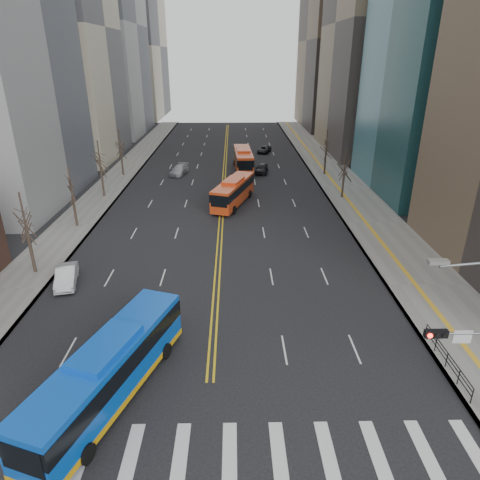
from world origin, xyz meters
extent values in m
plane|color=black|center=(0.00, 0.00, 0.00)|extent=(220.00, 220.00, 0.00)
cube|color=gray|center=(17.50, 45.00, 0.07)|extent=(7.00, 130.00, 0.15)
cube|color=gray|center=(-16.50, 45.00, 0.07)|extent=(5.00, 130.00, 0.15)
cube|color=silver|center=(-8.27, 0.00, 0.01)|extent=(0.70, 4.00, 0.01)
cube|color=silver|center=(-5.91, 0.00, 0.01)|extent=(0.70, 4.00, 0.01)
cube|color=silver|center=(-3.55, 0.00, 0.01)|extent=(0.70, 4.00, 0.01)
cube|color=silver|center=(-1.18, 0.00, 0.01)|extent=(0.70, 4.00, 0.01)
cube|color=silver|center=(1.18, 0.00, 0.01)|extent=(0.70, 4.00, 0.01)
cube|color=silver|center=(3.55, 0.00, 0.01)|extent=(0.70, 4.00, 0.01)
cube|color=silver|center=(5.91, 0.00, 0.01)|extent=(0.70, 4.00, 0.01)
cube|color=silver|center=(8.27, 0.00, 0.01)|extent=(0.70, 4.00, 0.01)
cube|color=silver|center=(10.64, 0.00, 0.01)|extent=(0.70, 4.00, 0.01)
cube|color=silver|center=(13.00, 0.00, 0.01)|extent=(0.70, 4.00, 0.01)
cube|color=gold|center=(-0.20, 55.00, 0.01)|extent=(0.15, 100.00, 0.01)
cube|color=gold|center=(0.20, 55.00, 0.01)|extent=(0.15, 100.00, 0.01)
cube|color=#A9A288|center=(-31.00, 66.00, 22.00)|extent=(22.00, 22.00, 44.00)
cube|color=gray|center=(-30.00, 93.00, 24.00)|extent=(20.00, 26.00, 48.00)
cube|color=#7F6F58|center=(30.00, 71.00, 23.00)|extent=(20.00, 26.00, 46.00)
cube|color=#A9A288|center=(-29.00, 125.00, 20.00)|extent=(18.00, 30.00, 40.00)
cube|color=brown|center=(29.00, 103.00, 21.00)|extent=(18.00, 30.00, 42.00)
cylinder|color=slate|center=(12.95, 2.00, 5.50)|extent=(4.50, 0.12, 0.12)
cube|color=black|center=(11.00, 2.00, 5.50)|extent=(1.10, 0.28, 0.38)
cylinder|color=#FF190C|center=(10.65, 1.84, 5.50)|extent=(0.24, 0.08, 0.24)
cylinder|color=black|center=(11.00, 1.84, 5.50)|extent=(0.24, 0.08, 0.24)
cylinder|color=black|center=(11.35, 1.84, 5.50)|extent=(0.24, 0.08, 0.24)
cube|color=silver|center=(12.30, 2.00, 5.30)|extent=(0.90, 0.06, 0.70)
cube|color=#999993|center=(10.40, 2.00, 9.30)|extent=(0.90, 0.35, 0.18)
cube|color=black|center=(14.30, 6.00, 1.15)|extent=(0.04, 6.00, 0.04)
cylinder|color=black|center=(14.30, 3.00, 0.65)|extent=(0.06, 0.06, 1.00)
cylinder|color=black|center=(14.30, 4.50, 0.65)|extent=(0.06, 0.06, 1.00)
cylinder|color=black|center=(14.30, 6.00, 0.65)|extent=(0.06, 0.06, 1.00)
cylinder|color=black|center=(14.30, 7.50, 0.65)|extent=(0.06, 0.06, 1.00)
cylinder|color=black|center=(14.30, 9.00, 0.65)|extent=(0.06, 0.06, 1.00)
cylinder|color=#32271E|center=(-16.00, 19.00, 1.95)|extent=(0.28, 0.28, 3.90)
cylinder|color=#32271E|center=(-16.00, 30.00, 1.80)|extent=(0.28, 0.28, 3.60)
cylinder|color=#32271E|center=(-16.00, 41.00, 2.00)|extent=(0.28, 0.28, 4.00)
cylinder|color=#32271E|center=(-16.00, 52.00, 1.90)|extent=(0.28, 0.28, 3.80)
cylinder|color=#32271E|center=(16.00, 40.00, 1.75)|extent=(0.28, 0.28, 3.50)
cylinder|color=#32271E|center=(16.00, 52.00, 1.88)|extent=(0.28, 0.28, 3.75)
cube|color=blue|center=(-5.40, 4.00, 1.83)|extent=(6.53, 12.58, 2.96)
cube|color=black|center=(-5.40, 4.00, 2.40)|extent=(6.59, 12.62, 1.06)
cube|color=blue|center=(-5.40, 4.00, 3.41)|extent=(3.38, 4.79, 0.40)
cube|color=#DF9F0B|center=(-5.40, 4.00, 0.55)|extent=(6.59, 12.62, 0.35)
cylinder|color=black|center=(-7.93, 0.67, 0.50)|extent=(0.61, 1.04, 1.00)
cylinder|color=black|center=(-5.48, -0.18, 0.50)|extent=(0.61, 1.04, 1.00)
cylinder|color=black|center=(-5.31, 8.18, 0.50)|extent=(0.61, 1.04, 1.00)
cylinder|color=black|center=(-2.87, 7.33, 0.50)|extent=(0.61, 1.04, 1.00)
cube|color=red|center=(1.44, 37.53, 1.69)|extent=(5.58, 10.66, 2.69)
cube|color=black|center=(1.44, 37.53, 2.23)|extent=(5.64, 10.70, 0.97)
cube|color=red|center=(1.44, 37.53, 3.14)|extent=(2.97, 4.07, 0.40)
cylinder|color=black|center=(-0.75, 34.74, 0.50)|extent=(0.60, 1.04, 1.00)
cylinder|color=black|center=(1.50, 33.98, 0.50)|extent=(0.60, 1.04, 1.00)
cylinder|color=black|center=(1.37, 41.08, 0.50)|extent=(0.60, 1.04, 1.00)
cylinder|color=black|center=(3.63, 40.32, 0.50)|extent=(0.60, 1.04, 1.00)
cube|color=red|center=(3.11, 55.11, 1.82)|extent=(3.04, 11.44, 2.95)
cube|color=black|center=(3.11, 55.11, 2.40)|extent=(3.10, 11.46, 1.06)
cube|color=red|center=(3.11, 55.11, 3.40)|extent=(2.22, 4.05, 0.40)
cylinder|color=black|center=(1.97, 51.43, 0.50)|extent=(0.34, 1.01, 1.00)
cylinder|color=black|center=(4.55, 51.53, 0.50)|extent=(0.34, 1.01, 1.00)
cylinder|color=black|center=(1.67, 58.68, 0.50)|extent=(0.34, 1.01, 1.00)
cylinder|color=black|center=(4.25, 58.79, 0.50)|extent=(0.34, 1.01, 1.00)
imported|color=silver|center=(-12.50, 16.98, 0.72)|extent=(2.50, 4.63, 1.45)
imported|color=black|center=(6.08, 53.33, 0.76)|extent=(2.56, 4.71, 1.52)
imported|color=#A5A5AB|center=(-7.21, 52.71, 0.72)|extent=(2.99, 5.27, 1.44)
imported|color=black|center=(7.56, 69.16, 0.61)|extent=(3.33, 4.81, 1.22)
camera|label=1|loc=(1.44, -14.63, 17.62)|focal=32.00mm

